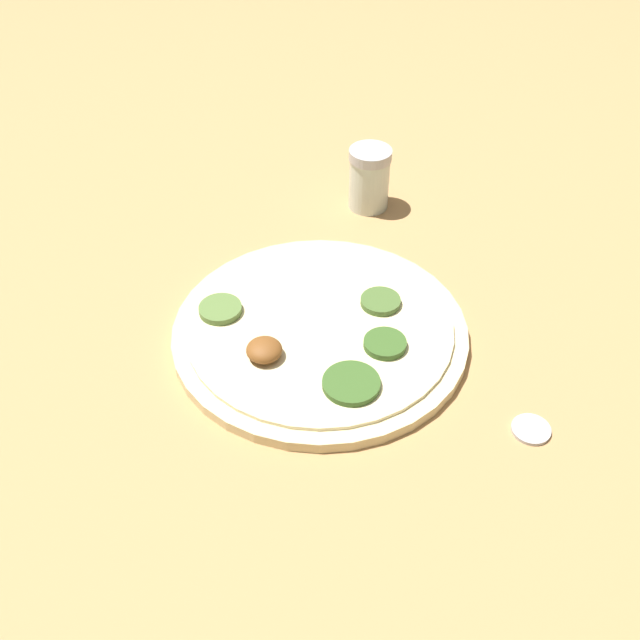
# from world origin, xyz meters

# --- Properties ---
(ground_plane) EXTENTS (3.00, 3.00, 0.00)m
(ground_plane) POSITION_xyz_m (0.00, 0.00, 0.00)
(ground_plane) COLOR tan
(pizza) EXTENTS (0.29, 0.29, 0.03)m
(pizza) POSITION_xyz_m (0.00, -0.00, 0.01)
(pizza) COLOR beige
(pizza) RESTS_ON ground_plane
(spice_jar) EXTENTS (0.05, 0.05, 0.08)m
(spice_jar) POSITION_xyz_m (-0.16, 0.18, 0.04)
(spice_jar) COLOR silver
(spice_jar) RESTS_ON ground_plane
(loose_cap) EXTENTS (0.03, 0.03, 0.01)m
(loose_cap) POSITION_xyz_m (0.20, 0.09, 0.00)
(loose_cap) COLOR #B2B2B7
(loose_cap) RESTS_ON ground_plane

